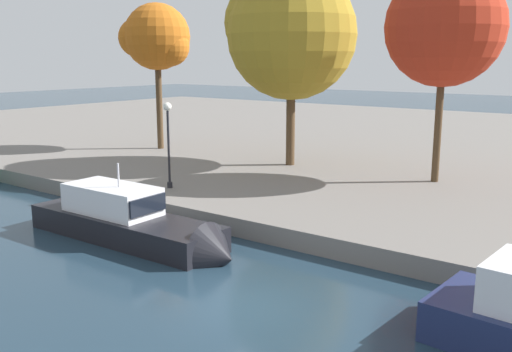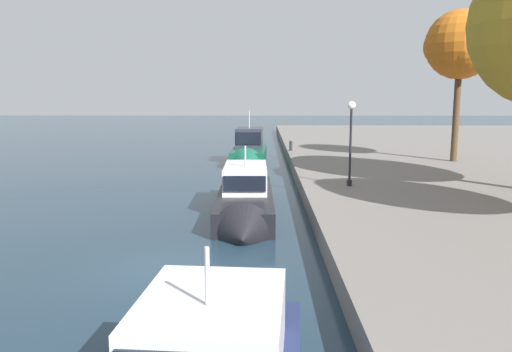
# 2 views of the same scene
# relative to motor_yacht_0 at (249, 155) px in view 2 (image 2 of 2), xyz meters

# --- Properties ---
(ground_plane) EXTENTS (220.00, 220.00, 0.00)m
(ground_plane) POSITION_rel_motor_yacht_0_xyz_m (24.39, -1.91, -0.77)
(ground_plane) COLOR #1E3342
(motor_yacht_0) EXTENTS (7.87, 2.82, 5.00)m
(motor_yacht_0) POSITION_rel_motor_yacht_0_xyz_m (0.00, 0.00, 0.00)
(motor_yacht_0) COLOR #14513D
(motor_yacht_0) RESTS_ON ground_plane
(motor_yacht_1) EXTENTS (10.20, 2.61, 4.07)m
(motor_yacht_1) POSITION_rel_motor_yacht_0_xyz_m (16.98, 0.27, -0.22)
(motor_yacht_1) COLOR black
(motor_yacht_1) RESTS_ON ground_plane
(mooring_bollard_1) EXTENTS (0.29, 0.29, 0.84)m
(mooring_bollard_1) POSITION_rel_motor_yacht_0_xyz_m (-2.56, 3.44, 0.50)
(mooring_bollard_1) COLOR #2D2D33
(mooring_bollard_1) RESTS_ON dock_promenade
(lamp_post) EXTENTS (0.42, 0.42, 4.35)m
(lamp_post) POSITION_rel_motor_yacht_0_xyz_m (13.77, 5.57, 2.84)
(lamp_post) COLOR black
(lamp_post) RESTS_ON dock_promenade
(tree_4) EXTENTS (4.97, 4.70, 10.35)m
(tree_4) POSITION_rel_motor_yacht_0_xyz_m (3.95, 14.44, 7.90)
(tree_4) COLOR #4C3823
(tree_4) RESTS_ON dock_promenade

